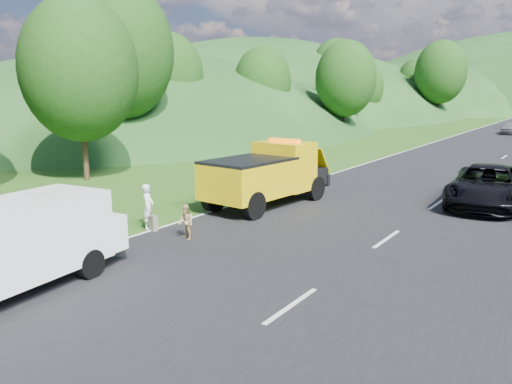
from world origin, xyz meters
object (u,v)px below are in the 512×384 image
Objects in this scene: suitcase at (153,223)px; child at (186,240)px; passing_suv at (485,206)px; white_van at (10,243)px; woman at (149,229)px; tow_truck at (268,174)px.

child is at bearing -4.86° from suitcase.
passing_suv is at bearing 82.03° from child.
suitcase is at bearing 95.06° from white_van.
child is 2.09× the size of suitcase.
white_van is at bearing -78.58° from suitcase.
woman reaches higher than suitcase.
passing_suv is at bearing 58.37° from white_van.
child reaches higher than suitcase.
white_van is 5.59m from child.
white_van is 1.06× the size of passing_suv.
suitcase is at bearing -134.84° from passing_suv.
suitcase is (-1.59, 0.14, 0.27)m from child.
tow_truck reaches higher than woman.
white_van reaches higher than passing_suv.
suitcase is at bearing -97.01° from tow_truck.
white_van reaches higher than suitcase.
tow_truck is 1.07× the size of passing_suv.
child is 1.62m from suitcase.
child is at bearing -124.47° from woman.
passing_suv reaches higher than woman.
white_van is 5.76m from suitcase.
child is at bearing 78.77° from white_van.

